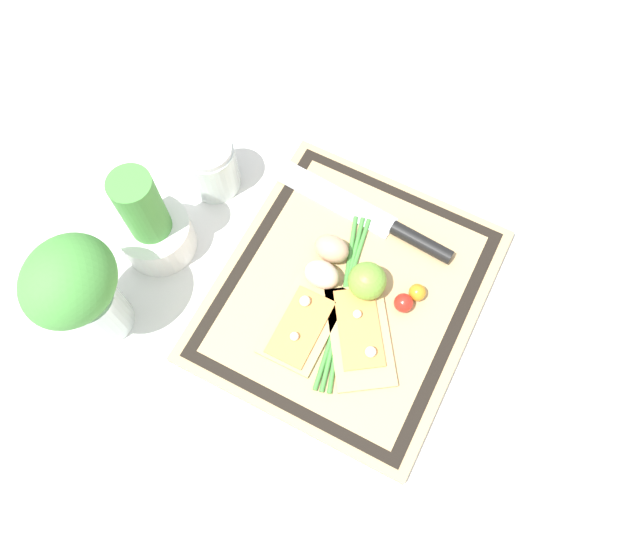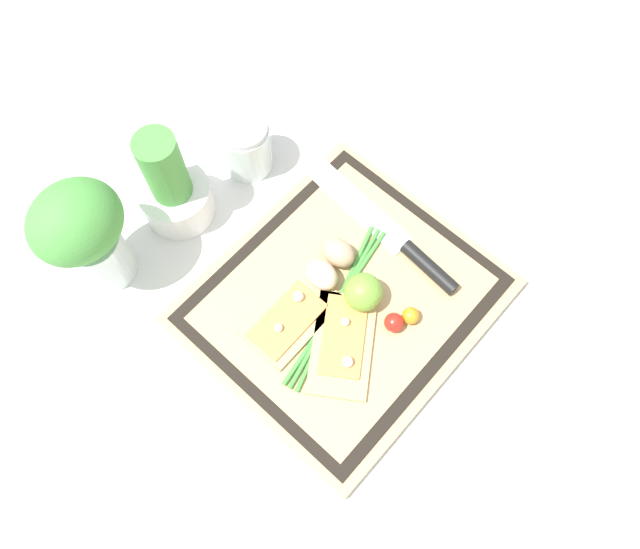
{
  "view_description": "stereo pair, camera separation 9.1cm",
  "coord_description": "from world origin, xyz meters",
  "px_view_note": "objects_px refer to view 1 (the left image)",
  "views": [
    {
      "loc": [
        -0.31,
        -0.11,
        0.88
      ],
      "look_at": [
        0.0,
        0.05,
        0.04
      ],
      "focal_mm": 35.0,
      "sensor_mm": 36.0,
      "label": 1
    },
    {
      "loc": [
        -0.26,
        -0.19,
        0.88
      ],
      "look_at": [
        0.0,
        0.05,
        0.04
      ],
      "focal_mm": 35.0,
      "sensor_mm": 36.0,
      "label": 2
    }
  ],
  "objects_px": {
    "knife": "(391,227)",
    "sauce_jar": "(212,168)",
    "cherry_tomato_red": "(404,303)",
    "herb_pot": "(152,226)",
    "herb_glass": "(78,290)",
    "lime": "(367,281)",
    "cherry_tomato_yellow": "(417,292)",
    "pizza_slice_far": "(303,322)",
    "egg_pink": "(321,275)",
    "egg_brown": "(332,249)",
    "pizza_slice_near": "(360,335)"
  },
  "relations": [
    {
      "from": "knife",
      "to": "sauce_jar",
      "type": "bearing_deg",
      "value": 98.35
    },
    {
      "from": "cherry_tomato_red",
      "to": "herb_pot",
      "type": "height_order",
      "value": "herb_pot"
    },
    {
      "from": "knife",
      "to": "herb_glass",
      "type": "distance_m",
      "value": 0.46
    },
    {
      "from": "lime",
      "to": "cherry_tomato_yellow",
      "type": "distance_m",
      "value": 0.08
    },
    {
      "from": "pizza_slice_far",
      "to": "herb_glass",
      "type": "distance_m",
      "value": 0.31
    },
    {
      "from": "egg_pink",
      "to": "sauce_jar",
      "type": "xyz_separation_m",
      "value": [
        0.08,
        0.23,
        0.0
      ]
    },
    {
      "from": "sauce_jar",
      "to": "cherry_tomato_red",
      "type": "bearing_deg",
      "value": -100.12
    },
    {
      "from": "knife",
      "to": "herb_glass",
      "type": "height_order",
      "value": "herb_glass"
    },
    {
      "from": "lime",
      "to": "herb_pot",
      "type": "xyz_separation_m",
      "value": [
        -0.07,
        0.32,
        0.02
      ]
    },
    {
      "from": "pizza_slice_far",
      "to": "knife",
      "type": "distance_m",
      "value": 0.2
    },
    {
      "from": "egg_pink",
      "to": "herb_pot",
      "type": "height_order",
      "value": "herb_pot"
    },
    {
      "from": "knife",
      "to": "lime",
      "type": "bearing_deg",
      "value": -175.37
    },
    {
      "from": "egg_brown",
      "to": "lime",
      "type": "xyz_separation_m",
      "value": [
        -0.03,
        -0.07,
        0.01
      ]
    },
    {
      "from": "herb_glass",
      "to": "sauce_jar",
      "type": "bearing_deg",
      "value": -4.74
    },
    {
      "from": "lime",
      "to": "herb_pot",
      "type": "height_order",
      "value": "herb_pot"
    },
    {
      "from": "knife",
      "to": "cherry_tomato_yellow",
      "type": "bearing_deg",
      "value": -135.99
    },
    {
      "from": "knife",
      "to": "egg_pink",
      "type": "distance_m",
      "value": 0.14
    },
    {
      "from": "egg_brown",
      "to": "herb_pot",
      "type": "height_order",
      "value": "herb_pot"
    },
    {
      "from": "knife",
      "to": "cherry_tomato_red",
      "type": "xyz_separation_m",
      "value": [
        -0.11,
        -0.07,
        0.01
      ]
    },
    {
      "from": "pizza_slice_near",
      "to": "cherry_tomato_yellow",
      "type": "height_order",
      "value": "cherry_tomato_yellow"
    },
    {
      "from": "herb_pot",
      "to": "lime",
      "type": "bearing_deg",
      "value": -77.25
    },
    {
      "from": "pizza_slice_far",
      "to": "sauce_jar",
      "type": "height_order",
      "value": "sauce_jar"
    },
    {
      "from": "pizza_slice_near",
      "to": "lime",
      "type": "bearing_deg",
      "value": 18.89
    },
    {
      "from": "egg_pink",
      "to": "lime",
      "type": "bearing_deg",
      "value": -73.19
    },
    {
      "from": "knife",
      "to": "egg_pink",
      "type": "relative_size",
      "value": 5.86
    },
    {
      "from": "lime",
      "to": "sauce_jar",
      "type": "relative_size",
      "value": 0.56
    },
    {
      "from": "pizza_slice_near",
      "to": "cherry_tomato_yellow",
      "type": "xyz_separation_m",
      "value": [
        0.09,
        -0.05,
        0.01
      ]
    },
    {
      "from": "herb_pot",
      "to": "sauce_jar",
      "type": "distance_m",
      "value": 0.14
    },
    {
      "from": "cherry_tomato_yellow",
      "to": "herb_pot",
      "type": "relative_size",
      "value": 0.14
    },
    {
      "from": "herb_glass",
      "to": "knife",
      "type": "bearing_deg",
      "value": -44.49
    },
    {
      "from": "pizza_slice_near",
      "to": "sauce_jar",
      "type": "relative_size",
      "value": 1.73
    },
    {
      "from": "cherry_tomato_red",
      "to": "cherry_tomato_yellow",
      "type": "height_order",
      "value": "cherry_tomato_red"
    },
    {
      "from": "cherry_tomato_yellow",
      "to": "herb_pot",
      "type": "bearing_deg",
      "value": 103.78
    },
    {
      "from": "lime",
      "to": "herb_glass",
      "type": "distance_m",
      "value": 0.39
    },
    {
      "from": "herb_pot",
      "to": "sauce_jar",
      "type": "xyz_separation_m",
      "value": [
        0.13,
        -0.02,
        -0.02
      ]
    },
    {
      "from": "egg_pink",
      "to": "herb_pot",
      "type": "distance_m",
      "value": 0.26
    },
    {
      "from": "pizza_slice_near",
      "to": "sauce_jar",
      "type": "distance_m",
      "value": 0.35
    },
    {
      "from": "knife",
      "to": "egg_brown",
      "type": "relative_size",
      "value": 5.86
    },
    {
      "from": "pizza_slice_far",
      "to": "lime",
      "type": "distance_m",
      "value": 0.11
    },
    {
      "from": "pizza_slice_near",
      "to": "herb_pot",
      "type": "xyz_separation_m",
      "value": [
        -0.0,
        0.34,
        0.04
      ]
    },
    {
      "from": "sauce_jar",
      "to": "herb_glass",
      "type": "distance_m",
      "value": 0.29
    },
    {
      "from": "pizza_slice_near",
      "to": "cherry_tomato_red",
      "type": "distance_m",
      "value": 0.08
    },
    {
      "from": "pizza_slice_near",
      "to": "pizza_slice_far",
      "type": "height_order",
      "value": "same"
    },
    {
      "from": "egg_pink",
      "to": "cherry_tomato_red",
      "type": "bearing_deg",
      "value": -81.6
    },
    {
      "from": "pizza_slice_far",
      "to": "herb_pot",
      "type": "distance_m",
      "value": 0.26
    },
    {
      "from": "pizza_slice_far",
      "to": "knife",
      "type": "xyz_separation_m",
      "value": [
        0.2,
        -0.05,
        0.0
      ]
    },
    {
      "from": "herb_pot",
      "to": "herb_glass",
      "type": "distance_m",
      "value": 0.15
    },
    {
      "from": "pizza_slice_near",
      "to": "herb_pot",
      "type": "relative_size",
      "value": 0.94
    },
    {
      "from": "pizza_slice_far",
      "to": "lime",
      "type": "height_order",
      "value": "lime"
    },
    {
      "from": "lime",
      "to": "cherry_tomato_yellow",
      "type": "relative_size",
      "value": 2.23
    }
  ]
}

